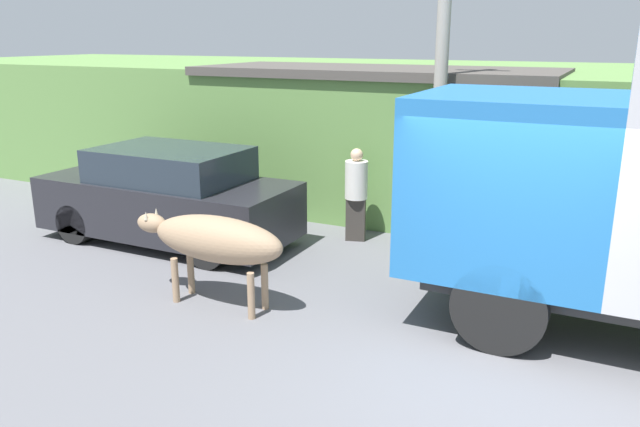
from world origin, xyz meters
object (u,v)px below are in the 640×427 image
(pedestrian_on_hill, at_px, (356,191))
(utility_pole, at_px, (444,24))
(brown_cow, at_px, (215,240))
(parked_suv, at_px, (168,197))

(pedestrian_on_hill, height_order, utility_pole, utility_pole)
(pedestrian_on_hill, bearing_deg, utility_pole, 173.18)
(brown_cow, distance_m, pedestrian_on_hill, 3.24)
(parked_suv, distance_m, utility_pole, 5.09)
(brown_cow, height_order, pedestrian_on_hill, pedestrian_on_hill)
(brown_cow, distance_m, parked_suv, 2.80)
(utility_pole, bearing_deg, parked_suv, -157.43)
(parked_suv, height_order, utility_pole, utility_pole)
(brown_cow, relative_size, parked_suv, 0.51)
(brown_cow, xyz_separation_m, utility_pole, (1.81, 3.41, 2.60))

